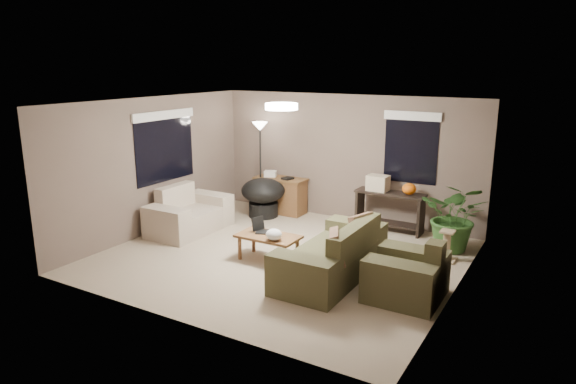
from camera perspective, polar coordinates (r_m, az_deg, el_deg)
The scene contains 20 objects.
room_shell at distance 8.11m, azimuth -0.71°, elevation 1.07°, with size 5.50×5.50×5.50m.
main_sofa at distance 7.67m, azimuth 5.15°, elevation -7.26°, with size 0.95×2.20×0.85m.
throw_pillows at distance 7.45m, azimuth 7.00°, elevation -5.06°, with size 0.40×1.40×0.47m.
loveseat at distance 9.84m, azimuth -11.01°, elevation -2.58°, with size 0.90×1.60×0.85m.
armchair at distance 7.17m, azimuth 13.12°, elevation -9.15°, with size 0.95×1.00×0.85m.
coffee_table at distance 8.23m, azimuth -2.21°, elevation -5.23°, with size 1.00×0.55×0.42m.
laptop at distance 8.35m, azimuth -2.82°, elevation -4.05°, with size 0.42×0.34×0.24m.
plastic_bag at distance 7.95m, azimuth -1.58°, elevation -4.75°, with size 0.26×0.23×0.18m, color white.
desk at distance 10.82m, azimuth -0.83°, elevation -0.33°, with size 1.10×0.50×0.75m.
desk_papers at distance 10.80m, azimuth -1.58°, elevation 1.94°, with size 0.72×0.32×0.12m.
console_table at distance 9.81m, azimuth 11.22°, elevation -1.79°, with size 1.30×0.40×0.75m.
pumpkin at distance 9.60m, azimuth 13.31°, elevation 0.33°, with size 0.25×0.25×0.21m, color orange.
cardboard_box at distance 9.78m, azimuth 9.97°, elevation 0.99°, with size 0.39×0.29×0.29m, color beige.
papasan_chair at distance 10.53m, azimuth -2.78°, elevation -0.28°, with size 1.00×1.00×0.80m.
floor_lamp at distance 10.65m, azimuth -3.13°, elevation 6.11°, with size 0.32×0.32×1.91m.
ceiling_fixture at distance 7.93m, azimuth -0.74°, elevation 9.47°, with size 0.50×0.50×0.10m, color white.
houseplant at distance 9.05m, azimuth 18.09°, elevation -3.40°, with size 1.08×1.20×0.93m, color #2D5923.
cat_scratching_post at distance 8.64m, azimuth 17.19°, elevation -5.91°, with size 0.32×0.32×0.50m.
window_left at distance 9.90m, azimuth -13.55°, elevation 6.20°, with size 0.05×1.56×1.33m.
window_back at distance 9.74m, azimuth 13.55°, elevation 6.10°, with size 1.06×0.05×1.33m.
Camera 1 is at (4.07, -6.77, 3.09)m, focal length 32.00 mm.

